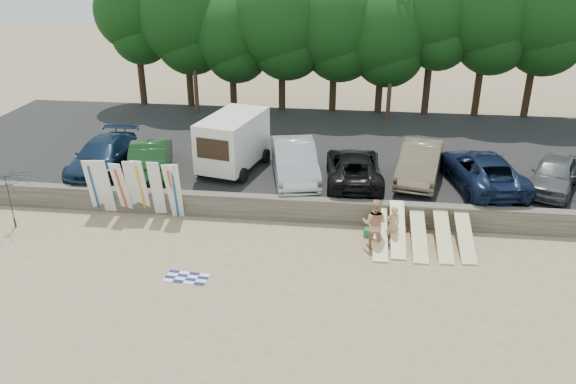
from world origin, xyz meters
name	(u,v)px	position (x,y,z in m)	size (l,w,h in m)	color
ground	(347,259)	(0.00, 0.00, 0.00)	(120.00, 120.00, 0.00)	tan
seawall	(350,212)	(0.00, 3.00, 0.50)	(44.00, 0.50, 1.00)	#6B6356
parking_lot	(353,153)	(0.00, 10.50, 0.35)	(44.00, 14.50, 0.70)	#282828
treeline	(350,19)	(-0.58, 17.53, 6.44)	(33.04, 6.56, 9.49)	#382616
utility_poles	(393,40)	(2.00, 16.00, 5.43)	(25.80, 0.26, 9.00)	#473321
box_trailer	(233,140)	(-5.60, 6.59, 2.17)	(3.07, 4.48, 2.63)	silver
car_0	(103,156)	(-11.66, 5.61, 1.46)	(2.13, 5.25, 1.52)	#11233D
car_1	(151,156)	(-9.39, 5.85, 1.49)	(1.67, 4.80, 1.58)	#133516
car_2	(294,161)	(-2.61, 5.79, 1.57)	(1.84, 5.27, 1.74)	#A8A9AD
car_3	(354,167)	(0.08, 5.68, 1.42)	(2.38, 5.17, 1.44)	black
car_4	(420,162)	(3.05, 6.44, 1.51)	(1.71, 4.91, 1.62)	#77644C
car_5	(482,170)	(5.69, 5.86, 1.48)	(2.59, 5.61, 1.56)	black
car_6	(554,174)	(8.74, 5.91, 1.44)	(1.74, 4.33, 1.47)	#515357
surfboard_upright_0	(94,186)	(-10.73, 2.54, 1.27)	(0.50, 0.06, 2.60)	silver
surfboard_upright_1	(105,187)	(-10.21, 2.52, 1.28)	(0.50, 0.06, 2.60)	silver
surfboard_upright_2	(121,189)	(-9.49, 2.48, 1.25)	(0.50, 0.06, 2.60)	silver
surfboard_upright_3	(133,188)	(-9.03, 2.60, 1.27)	(0.50, 0.06, 2.60)	silver
surfboard_upright_4	(141,188)	(-8.69, 2.62, 1.28)	(0.50, 0.06, 2.60)	silver
surfboard_upright_5	(157,189)	(-7.98, 2.55, 1.28)	(0.50, 0.06, 2.60)	silver
surfboard_upright_6	(175,191)	(-7.18, 2.46, 1.28)	(0.50, 0.06, 2.60)	silver
surfboard_upright_7	(173,191)	(-7.29, 2.49, 1.26)	(0.50, 0.06, 2.60)	silver
surfboard_low_0	(380,233)	(1.20, 1.36, 0.45)	(0.56, 3.00, 0.07)	beige
surfboard_low_1	(398,229)	(1.87, 1.58, 0.56)	(0.56, 3.00, 0.07)	beige
surfboard_low_2	(419,235)	(2.66, 1.41, 0.44)	(0.56, 3.00, 0.07)	beige
surfboard_low_3	(443,235)	(3.57, 1.47, 0.47)	(0.56, 3.00, 0.07)	beige
surfboard_low_4	(465,235)	(4.38, 1.56, 0.47)	(0.56, 3.00, 0.07)	beige
beachgoer_a	(393,225)	(1.65, 1.47, 0.78)	(0.57, 0.37, 1.55)	tan
beachgoer_b	(375,223)	(0.95, 1.11, 0.98)	(0.95, 0.74, 1.95)	tan
cooler	(369,233)	(0.81, 1.90, 0.16)	(0.38, 0.30, 0.32)	#217C3C
gear_bag	(402,230)	(2.10, 2.40, 0.11)	(0.30, 0.25, 0.22)	#D14A18
beach_towel	(187,278)	(-5.49, -1.92, 0.01)	(1.50, 1.50, 0.00)	white
beach_umbrella	(8,201)	(-13.56, 0.90, 1.19)	(2.60, 2.65, 2.38)	black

